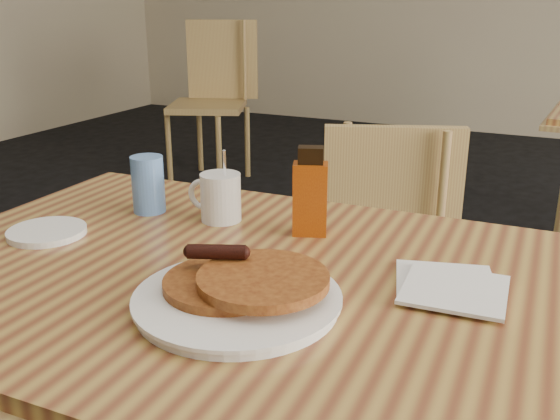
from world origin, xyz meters
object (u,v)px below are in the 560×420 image
at_px(pancake_plate, 240,293).
at_px(coffee_mug, 220,196).
at_px(chair_wall_extra, 215,86).
at_px(syrup_bottle, 310,194).
at_px(main_table, 251,296).
at_px(chair_main_far, 380,256).
at_px(blue_tumbler, 148,184).

relative_size(pancake_plate, coffee_mug, 2.01).
distance_m(chair_wall_extra, syrup_bottle, 3.09).
bearing_deg(coffee_mug, syrup_bottle, 2.51).
xyz_separation_m(main_table, chair_wall_extra, (-1.71, 2.76, -0.09)).
xyz_separation_m(chair_main_far, coffee_mug, (-0.19, -0.52, 0.30)).
bearing_deg(main_table, blue_tumbler, 151.16).
xyz_separation_m(main_table, syrup_bottle, (0.02, 0.21, 0.12)).
bearing_deg(pancake_plate, syrup_bottle, 93.31).
xyz_separation_m(chair_wall_extra, syrup_bottle, (1.73, -2.55, 0.21)).
bearing_deg(main_table, pancake_plate, -70.72).
relative_size(main_table, chair_main_far, 1.50).
xyz_separation_m(chair_main_far, syrup_bottle, (0.00, -0.52, 0.32)).
height_order(chair_main_far, coffee_mug, coffee_mug).
bearing_deg(chair_main_far, main_table, -112.10).
distance_m(coffee_mug, blue_tumbler, 0.16).
bearing_deg(syrup_bottle, coffee_mug, 160.99).
distance_m(main_table, chair_wall_extra, 3.25).
height_order(main_table, chair_wall_extra, chair_wall_extra).
bearing_deg(pancake_plate, coffee_mug, 124.76).
height_order(chair_wall_extra, syrup_bottle, chair_wall_extra).
relative_size(chair_wall_extra, pancake_plate, 3.40).
bearing_deg(syrup_bottle, main_table, -115.28).
bearing_deg(pancake_plate, chair_main_far, 91.32).
height_order(main_table, blue_tumbler, blue_tumbler).
xyz_separation_m(chair_main_far, chair_wall_extra, (-1.73, 2.03, 0.12)).
bearing_deg(coffee_mug, pancake_plate, -54.02).
relative_size(main_table, syrup_bottle, 7.56).
height_order(chair_wall_extra, pancake_plate, chair_wall_extra).
height_order(chair_main_far, chair_wall_extra, chair_wall_extra).
xyz_separation_m(main_table, chair_main_far, (0.02, 0.72, -0.21)).
distance_m(main_table, coffee_mug, 0.28).
height_order(main_table, pancake_plate, pancake_plate).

